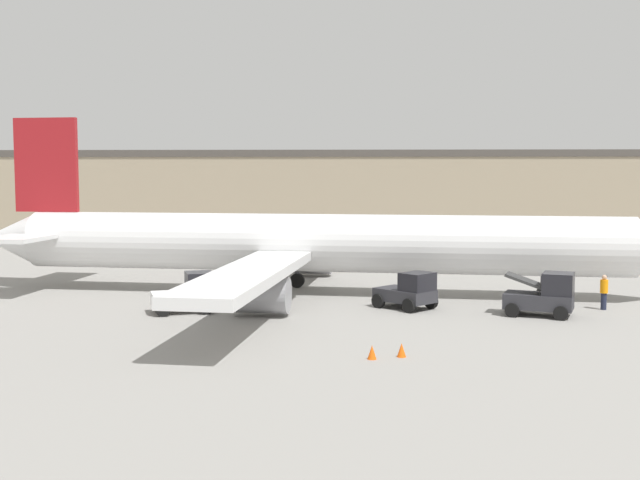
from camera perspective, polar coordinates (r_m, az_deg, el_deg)
The scene contains 9 objects.
ground_plane at distance 47.57m, azimuth 0.00°, elevation -3.84°, with size 400.00×400.00×0.00m, color gray.
terminal_building at distance 85.50m, azimuth 0.86°, elevation 3.24°, with size 72.76×10.40×9.32m.
airplane at distance 47.36m, azimuth -1.18°, elevation -0.25°, with size 42.17×37.68×10.51m.
ground_crew_worker at distance 44.63m, azimuth 19.54°, elevation -3.44°, with size 0.41×0.41×1.84m.
baggage_tug at distance 41.82m, azimuth -9.35°, elevation -3.79°, with size 3.50×2.80×2.08m.
belt_loader_truck at distance 41.77m, azimuth 15.65°, elevation -3.81°, with size 3.73×2.94×2.22m.
pushback_tug at distance 42.56m, azimuth 6.33°, elevation -3.65°, with size 3.52×3.49×1.99m.
safety_cone_near at distance 31.41m, azimuth 3.72°, elevation -7.97°, with size 0.36×0.36×0.55m.
safety_cone_far at distance 31.87m, azimuth 5.82°, elevation -7.80°, with size 0.36×0.36×0.55m.
Camera 1 is at (2.23, -46.95, 7.33)m, focal length 45.00 mm.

